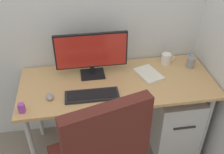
% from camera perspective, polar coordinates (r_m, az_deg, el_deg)
% --- Properties ---
extents(ground_plane, '(8.00, 8.00, 0.00)m').
position_cam_1_polar(ground_plane, '(2.67, 1.03, -14.20)').
color(ground_plane, slate).
extents(desk, '(1.56, 0.64, 0.76)m').
position_cam_1_polar(desk, '(2.19, 1.22, -2.60)').
color(desk, tan).
rests_on(desk, ground_plane).
extents(filing_cabinet, '(0.38, 0.53, 0.62)m').
position_cam_1_polar(filing_cabinet, '(2.54, 12.66, -8.27)').
color(filing_cabinet, silver).
rests_on(filing_cabinet, ground_plane).
extents(monitor, '(0.58, 0.16, 0.37)m').
position_cam_1_polar(monitor, '(2.13, -4.43, 5.22)').
color(monitor, black).
rests_on(monitor, desk).
extents(keyboard, '(0.41, 0.15, 0.02)m').
position_cam_1_polar(keyboard, '(2.00, -4.29, -3.93)').
color(keyboard, black).
rests_on(keyboard, desk).
extents(mouse, '(0.07, 0.09, 0.03)m').
position_cam_1_polar(mouse, '(2.03, -13.20, -4.08)').
color(mouse, gray).
rests_on(mouse, desk).
extents(pen_holder, '(0.07, 0.07, 0.18)m').
position_cam_1_polar(pen_holder, '(2.39, 16.50, 3.12)').
color(pen_holder, gray).
rests_on(pen_holder, desk).
extents(notebook, '(0.23, 0.28, 0.03)m').
position_cam_1_polar(notebook, '(2.23, 7.83, 0.60)').
color(notebook, silver).
rests_on(notebook, desk).
extents(coffee_mug, '(0.12, 0.08, 0.10)m').
position_cam_1_polar(coffee_mug, '(2.40, 11.52, 3.86)').
color(coffee_mug, white).
rests_on(coffee_mug, desk).
extents(desk_clamp_accessory, '(0.04, 0.04, 0.07)m').
position_cam_1_polar(desk_clamp_accessory, '(1.96, -18.81, -6.29)').
color(desk_clamp_accessory, purple).
rests_on(desk_clamp_accessory, desk).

